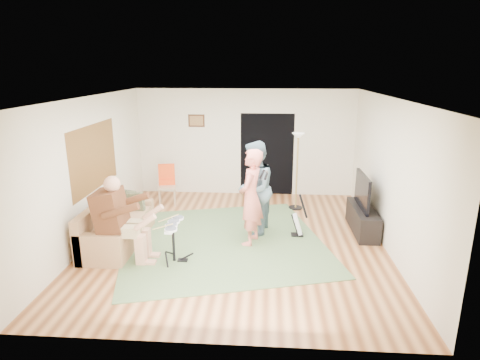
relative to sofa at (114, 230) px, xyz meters
name	(u,v)px	position (x,y,z in m)	size (l,w,h in m)	color
floor	(237,240)	(2.29, 0.28, -0.27)	(6.00, 6.00, 0.00)	brown
walls	(236,173)	(2.29, 0.28, 1.08)	(5.50, 6.00, 2.70)	beige
ceiling	(236,98)	(2.29, 0.28, 2.43)	(6.00, 6.00, 0.00)	white
window_blinds	(94,157)	(-0.46, 0.48, 1.28)	(2.05, 2.05, 0.00)	brown
doorway	(267,155)	(2.84, 3.27, 0.78)	(2.10, 2.10, 0.00)	black
picture_frame	(196,121)	(1.04, 3.27, 1.63)	(0.42, 0.03, 0.32)	#3F2314
area_rug	(223,241)	(2.03, 0.22, -0.26)	(3.68, 3.64, 0.02)	#4F6B41
sofa	(114,230)	(0.00, 0.00, 0.00)	(0.82, 1.99, 0.81)	#A87C54
drummer	(123,228)	(0.44, -0.65, 0.32)	(0.98, 0.55, 1.50)	#592F19
drum_kit	(174,244)	(1.29, -0.65, 0.05)	(0.40, 0.71, 0.73)	black
singer	(251,197)	(2.56, 0.19, 0.64)	(0.66, 0.43, 1.81)	#DC6E60
microphone	(262,174)	(2.76, 0.19, 1.08)	(0.06, 0.06, 0.24)	black
guitarist	(254,189)	(2.61, 0.65, 0.66)	(0.91, 0.71, 1.86)	slate
guitar_held	(265,172)	(2.81, 0.65, 1.00)	(0.12, 0.60, 0.26)	white
guitar_spare	(298,224)	(3.47, 0.58, -0.02)	(0.31, 0.28, 0.86)	black
torchiere_lamp	(297,158)	(3.53, 2.19, 0.96)	(0.32, 0.32, 1.78)	black
dining_chair	(168,190)	(0.46, 2.29, 0.08)	(0.48, 0.51, 0.96)	tan
tv_cabinet	(363,219)	(4.79, 0.91, -0.02)	(0.40, 1.40, 0.50)	black
television	(362,191)	(4.74, 0.91, 0.58)	(0.06, 1.07, 0.68)	black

